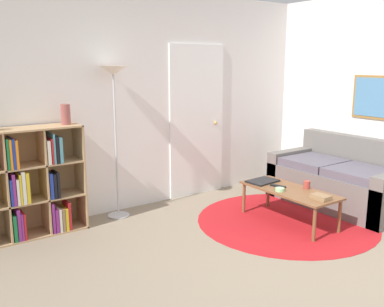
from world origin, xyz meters
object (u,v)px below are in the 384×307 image
Objects in this scene: bowl at (280,190)px; cup at (307,185)px; couch at (342,182)px; vase_on_shelf at (66,114)px; bookshelf at (20,186)px; floor_lamp at (114,88)px; coffee_table at (289,192)px; laptop at (263,181)px.

bowl is 0.34m from cup.
vase_on_shelf is at bearing 158.22° from couch.
bookshelf is at bearing 179.52° from vase_on_shelf.
bookshelf is 1.42m from floor_lamp.
bowl is at bearing 174.63° from coffee_table.
coffee_table is at bearing -26.79° from bookshelf.
vase_on_shelf is at bearing -0.48° from bookshelf.
bookshelf is 2.66m from laptop.
bookshelf is at bearing 160.33° from laptop.
laptop is at bearing 95.26° from coffee_table.
vase_on_shelf is at bearing 155.96° from laptop.
couch is at bearing 2.97° from coffee_table.
floor_lamp reaches higher than bowl.
vase_on_shelf reaches higher than couch.
floor_lamp is at bearing 139.25° from coffee_table.
floor_lamp is 0.61m from vase_on_shelf.
laptop is 4.32× the size of cup.
laptop is 1.74× the size of vase_on_shelf.
vase_on_shelf is (-3.06, 1.22, 0.94)m from couch.
vase_on_shelf reaches higher than bowl.
bowl is (-0.11, -0.37, 0.01)m from laptop.
bookshelf is at bearing 153.21° from coffee_table.
floor_lamp is 8.12× the size of vase_on_shelf.
vase_on_shelf reaches higher than laptop.
bookshelf is 3.78m from couch.
coffee_table is 5.28× the size of vase_on_shelf.
cup is (0.18, -0.09, 0.08)m from coffee_table.
couch is (3.57, -1.23, -0.25)m from bookshelf.
cup is at bearing -26.22° from coffee_table.
laptop is (1.44, -0.89, -1.09)m from floor_lamp.
couch is 7.86× the size of vase_on_shelf.
couch is at bearing -17.36° from laptop.
bowl is at bearing -33.75° from vase_on_shelf.
couch is at bearing -18.99° from bookshelf.
bowl is 1.19× the size of cup.
floor_lamp is 1.03× the size of couch.
couch is at bearing 9.43° from cup.
cup is (1.66, -1.36, -1.06)m from floor_lamp.
coffee_table is at bearing -84.74° from laptop.
cup is (0.21, -0.47, 0.03)m from laptop.
cup is (-0.85, -0.14, 0.13)m from couch.
couch is 19.48× the size of cup.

